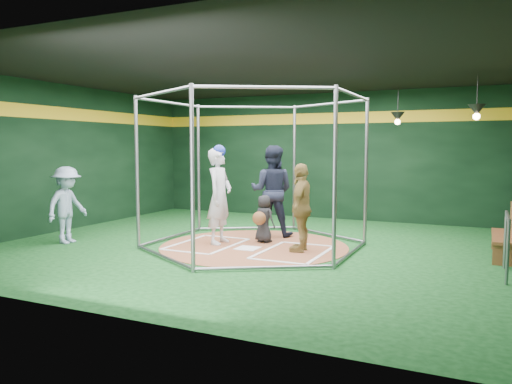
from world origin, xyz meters
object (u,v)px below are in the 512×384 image
at_px(umpire, 272,191).
at_px(dugout_bench, 508,231).
at_px(visitor_leopard, 301,207).
at_px(batter_figure, 219,195).

bearing_deg(umpire, dugout_bench, 166.67).
bearing_deg(umpire, visitor_leopard, 121.07).
relative_size(visitor_leopard, dugout_bench, 1.03).
relative_size(visitor_leopard, umpire, 0.83).
height_order(batter_figure, dugout_bench, batter_figure).
relative_size(batter_figure, dugout_bench, 1.25).
xyz_separation_m(visitor_leopard, umpire, (-1.16, 1.29, 0.17)).
distance_m(batter_figure, umpire, 1.43).
distance_m(umpire, dugout_bench, 4.79).
distance_m(batter_figure, visitor_leopard, 1.80).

